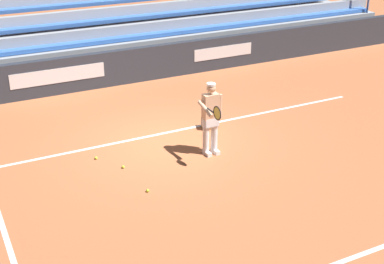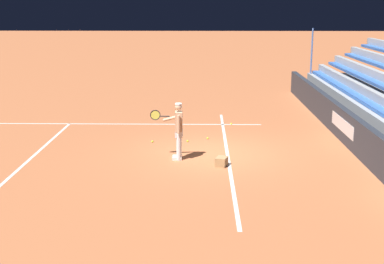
{
  "view_description": "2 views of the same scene",
  "coord_description": "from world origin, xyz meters",
  "px_view_note": "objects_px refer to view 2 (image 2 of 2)",
  "views": [
    {
      "loc": [
        4.7,
        10.75,
        5.6
      ],
      "look_at": [
        0.09,
        1.64,
        0.96
      ],
      "focal_mm": 50.0,
      "sensor_mm": 36.0,
      "label": 1
    },
    {
      "loc": [
        -16.22,
        0.28,
        4.55
      ],
      "look_at": [
        0.23,
        0.62,
        0.62
      ],
      "focal_mm": 50.0,
      "sensor_mm": 36.0,
      "label": 2
    }
  ],
  "objects_px": {
    "ball_box_cardboard": "(222,162)",
    "tennis_ball_near_player": "(188,141)",
    "tennis_ball_midcourt": "(208,138)",
    "tennis_ball_stray_back": "(231,124)",
    "tennis_player": "(178,130)",
    "tennis_ball_far_right": "(152,141)"
  },
  "relations": [
    {
      "from": "ball_box_cardboard",
      "to": "tennis_ball_midcourt",
      "type": "distance_m",
      "value": 3.17
    },
    {
      "from": "tennis_ball_far_right",
      "to": "tennis_ball_stray_back",
      "type": "bearing_deg",
      "value": -44.9
    },
    {
      "from": "ball_box_cardboard",
      "to": "tennis_ball_near_player",
      "type": "bearing_deg",
      "value": 21.19
    },
    {
      "from": "tennis_ball_stray_back",
      "to": "tennis_ball_far_right",
      "type": "relative_size",
      "value": 1.0
    },
    {
      "from": "tennis_player",
      "to": "tennis_ball_midcourt",
      "type": "height_order",
      "value": "tennis_player"
    },
    {
      "from": "tennis_player",
      "to": "ball_box_cardboard",
      "type": "bearing_deg",
      "value": -117.81
    },
    {
      "from": "tennis_player",
      "to": "tennis_ball_far_right",
      "type": "distance_m",
      "value": 2.36
    },
    {
      "from": "ball_box_cardboard",
      "to": "tennis_ball_near_player",
      "type": "xyz_separation_m",
      "value": [
        2.74,
        1.06,
        -0.1
      ]
    },
    {
      "from": "ball_box_cardboard",
      "to": "tennis_ball_stray_back",
      "type": "xyz_separation_m",
      "value": [
        5.48,
        -0.56,
        -0.1
      ]
    },
    {
      "from": "ball_box_cardboard",
      "to": "tennis_ball_midcourt",
      "type": "xyz_separation_m",
      "value": [
        3.15,
        0.38,
        -0.1
      ]
    },
    {
      "from": "tennis_ball_midcourt",
      "to": "tennis_ball_near_player",
      "type": "bearing_deg",
      "value": 120.63
    },
    {
      "from": "tennis_player",
      "to": "tennis_ball_stray_back",
      "type": "distance_m",
      "value": 5.21
    },
    {
      "from": "ball_box_cardboard",
      "to": "tennis_ball_far_right",
      "type": "distance_m",
      "value": 3.48
    },
    {
      "from": "tennis_ball_near_player",
      "to": "tennis_ball_midcourt",
      "type": "distance_m",
      "value": 0.79
    },
    {
      "from": "tennis_player",
      "to": "tennis_ball_midcourt",
      "type": "xyz_separation_m",
      "value": [
        2.47,
        -0.91,
        -0.86
      ]
    },
    {
      "from": "tennis_ball_stray_back",
      "to": "tennis_ball_near_player",
      "type": "xyz_separation_m",
      "value": [
        -2.73,
        1.62,
        0.0
      ]
    },
    {
      "from": "tennis_ball_stray_back",
      "to": "tennis_ball_far_right",
      "type": "distance_m",
      "value": 3.99
    },
    {
      "from": "ball_box_cardboard",
      "to": "tennis_ball_stray_back",
      "type": "height_order",
      "value": "ball_box_cardboard"
    },
    {
      "from": "ball_box_cardboard",
      "to": "tennis_ball_near_player",
      "type": "relative_size",
      "value": 6.06
    },
    {
      "from": "tennis_player",
      "to": "tennis_ball_stray_back",
      "type": "height_order",
      "value": "tennis_player"
    },
    {
      "from": "tennis_ball_far_right",
      "to": "tennis_ball_midcourt",
      "type": "bearing_deg",
      "value": -75.2
    },
    {
      "from": "tennis_player",
      "to": "tennis_ball_near_player",
      "type": "height_order",
      "value": "tennis_player"
    }
  ]
}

